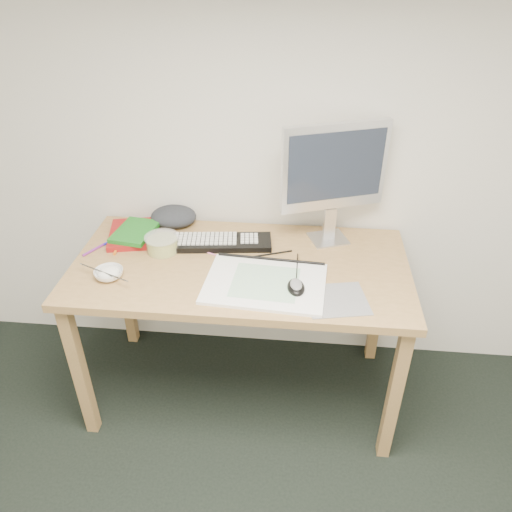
{
  "coord_description": "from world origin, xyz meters",
  "views": [
    {
      "loc": [
        0.32,
        -0.28,
        1.91
      ],
      "look_at": [
        0.15,
        1.37,
        0.83
      ],
      "focal_mm": 35.0,
      "sensor_mm": 36.0,
      "label": 1
    }
  ],
  "objects_px": {
    "sketchpad": "(265,283)",
    "keyboard": "(222,242)",
    "desk": "(241,280)",
    "monitor": "(334,170)",
    "rice_bowl": "(109,274)"
  },
  "relations": [
    {
      "from": "sketchpad",
      "to": "keyboard",
      "type": "bearing_deg",
      "value": 131.95
    },
    {
      "from": "desk",
      "to": "keyboard",
      "type": "relative_size",
      "value": 3.21
    },
    {
      "from": "monitor",
      "to": "rice_bowl",
      "type": "distance_m",
      "value": 1.01
    },
    {
      "from": "sketchpad",
      "to": "rice_bowl",
      "type": "bearing_deg",
      "value": -174.66
    },
    {
      "from": "desk",
      "to": "rice_bowl",
      "type": "xyz_separation_m",
      "value": [
        -0.51,
        -0.15,
        0.1
      ]
    },
    {
      "from": "monitor",
      "to": "sketchpad",
      "type": "bearing_deg",
      "value": -144.77
    },
    {
      "from": "monitor",
      "to": "desk",
      "type": "bearing_deg",
      "value": -168.14
    },
    {
      "from": "monitor",
      "to": "rice_bowl",
      "type": "xyz_separation_m",
      "value": [
        -0.88,
        -0.39,
        -0.32
      ]
    },
    {
      "from": "desk",
      "to": "monitor",
      "type": "relative_size",
      "value": 2.62
    },
    {
      "from": "sketchpad",
      "to": "rice_bowl",
      "type": "height_order",
      "value": "rice_bowl"
    },
    {
      "from": "keyboard",
      "to": "rice_bowl",
      "type": "bearing_deg",
      "value": -151.12
    },
    {
      "from": "sketchpad",
      "to": "keyboard",
      "type": "relative_size",
      "value": 1.07
    },
    {
      "from": "keyboard",
      "to": "rice_bowl",
      "type": "height_order",
      "value": "rice_bowl"
    },
    {
      "from": "keyboard",
      "to": "desk",
      "type": "bearing_deg",
      "value": -60.72
    },
    {
      "from": "keyboard",
      "to": "monitor",
      "type": "distance_m",
      "value": 0.58
    }
  ]
}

